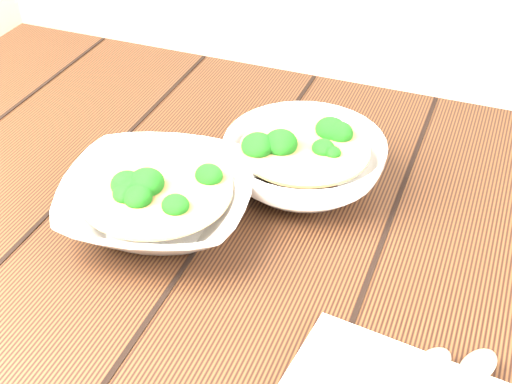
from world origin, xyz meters
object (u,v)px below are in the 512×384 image
(table, at_px, (235,291))
(soup_bowl_front, at_px, (157,200))
(soup_bowl_back, at_px, (304,162))
(trivet, at_px, (296,183))

(table, bearing_deg, soup_bowl_front, -160.98)
(table, xyz_separation_m, soup_bowl_front, (-0.09, -0.03, 0.15))
(soup_bowl_back, bearing_deg, trivet, -100.12)
(soup_bowl_back, distance_m, trivet, 0.03)
(trivet, bearing_deg, table, -120.73)
(trivet, bearing_deg, soup_bowl_back, 79.88)
(table, height_order, soup_bowl_back, soup_bowl_back)
(table, height_order, soup_bowl_front, soup_bowl_front)
(soup_bowl_back, relative_size, trivet, 2.03)
(soup_bowl_front, xyz_separation_m, trivet, (0.14, 0.12, -0.02))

